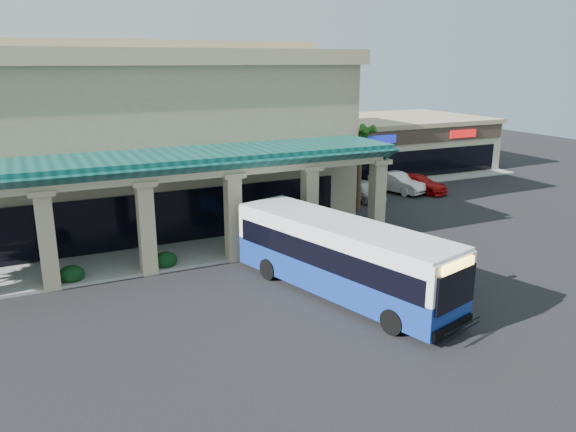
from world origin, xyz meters
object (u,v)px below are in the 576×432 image
transit_bus (341,259)px  car_white (397,183)px  pedestrian (466,271)px  car_red (417,183)px  car_silver (365,190)px

transit_bus → car_white: bearing=31.4°
pedestrian → car_red: (10.77, 17.10, -0.24)m
car_silver → car_white: (3.71, 1.02, 0.06)m
pedestrian → car_red: bearing=-10.9°
transit_bus → car_white: size_ratio=2.51×
transit_bus → car_silver: bearing=37.7°
transit_bus → pedestrian: size_ratio=6.34×
transit_bus → car_red: (16.17, 14.99, -0.98)m
pedestrian → car_white: 20.01m
pedestrian → car_white: (9.22, 17.76, -0.16)m
pedestrian → car_silver: pedestrian is taller
transit_bus → pedestrian: transit_bus is taller
car_silver → transit_bus: bearing=-122.7°
car_red → pedestrian: bearing=-147.0°
car_white → car_red: 1.68m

